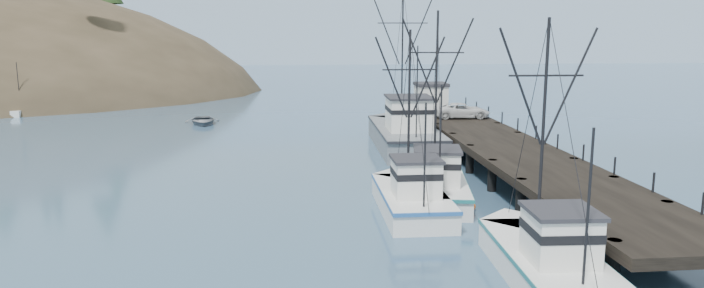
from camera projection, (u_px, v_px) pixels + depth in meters
name	position (u px, v px, depth m)	size (l,w,h in m)	color
ground	(315.00, 261.00, 27.29)	(400.00, 400.00, 0.00)	#31506D
pier	(506.00, 149.00, 43.92)	(6.00, 44.00, 2.00)	black
distant_ridge	(328.00, 61.00, 194.67)	(360.00, 40.00, 26.00)	#9EB2C6
distant_ridge_far	(173.00, 60.00, 204.83)	(180.00, 25.00, 18.00)	silver
moored_sailboats	(9.00, 106.00, 79.33)	(17.68, 19.69, 6.35)	white
trawler_near	(545.00, 258.00, 25.44)	(3.81, 10.53, 10.77)	white
trawler_mid	(411.00, 196.00, 34.77)	(3.46, 10.16, 10.28)	white
trawler_far	(435.00, 184.00, 37.50)	(5.12, 11.18, 11.38)	white
work_vessel	(404.00, 133.00, 53.45)	(5.15, 16.44, 13.66)	slate
pier_shed	(431.00, 97.00, 61.10)	(3.00, 3.20, 2.80)	silver
pickup_truck	(462.00, 111.00, 56.62)	(2.27, 4.92, 1.37)	silver
motorboat	(203.00, 124.00, 66.54)	(3.68, 5.15, 1.07)	slate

